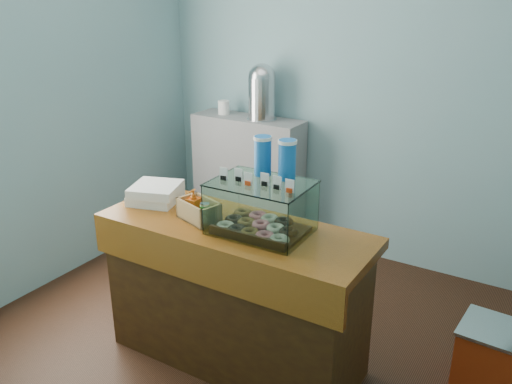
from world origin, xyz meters
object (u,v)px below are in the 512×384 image
Objects in this scene: counter at (235,294)px; coffee_urn at (262,91)px; red_cooler at (500,361)px; display_case at (264,202)px.

coffee_urn is at bearing 115.71° from counter.
coffee_urn is at bearing 158.09° from red_cooler.
coffee_urn is (-0.93, 1.53, 0.28)m from display_case.
counter is 3.35× the size of red_cooler.
coffee_urn reaches higher than red_cooler.
red_cooler is at bearing 20.38° from counter.
red_cooler is at bearing 19.67° from display_case.
counter reaches higher than red_cooler.
red_cooler is (1.25, 0.49, -0.86)m from display_case.
counter is 1.54m from red_cooler.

